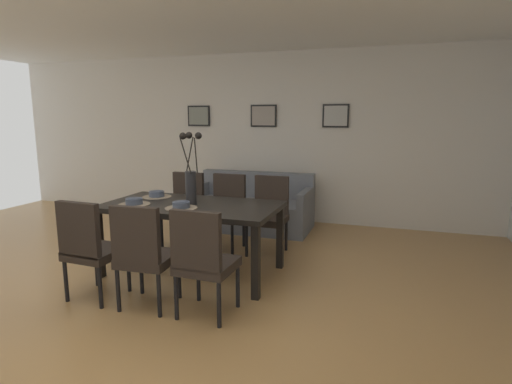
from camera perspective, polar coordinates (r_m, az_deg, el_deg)
ground_plane at (r=4.04m, az=-14.48°, el=-13.78°), size 9.00×9.00×0.00m
back_wall_panel at (r=6.66m, az=0.36°, el=7.50°), size 9.00×0.10×2.60m
ceiling_panel at (r=4.16m, az=-13.02°, el=24.16°), size 9.00×7.20×0.08m
dining_table at (r=4.34m, az=-8.86°, el=-2.61°), size 1.80×0.96×0.74m
dining_chair_near_left at (r=3.96m, az=-21.93°, el=-6.80°), size 0.46×0.46×0.92m
dining_chair_near_right at (r=5.38m, az=-9.76°, el=-1.79°), size 0.44×0.44×0.92m
dining_chair_far_left at (r=3.64m, az=-15.23°, el=-7.89°), size 0.47×0.47×0.92m
dining_chair_far_right at (r=5.17m, az=-4.13°, el=-2.18°), size 0.45×0.45×0.92m
dining_chair_mid_left at (r=3.39m, az=-7.33°, el=-8.97°), size 0.45×0.45×0.92m
dining_chair_mid_right at (r=5.00m, az=1.78°, el=-2.59°), size 0.44×0.44×0.92m
centerpiece_vase at (r=4.28m, az=-8.97°, el=2.08°), size 0.21×0.23×0.73m
placemat_near_left at (r=4.42m, az=-16.41°, el=-1.64°), size 0.32×0.32×0.01m
bowl_near_left at (r=4.41m, az=-16.43°, el=-1.17°), size 0.17×0.17×0.07m
placemat_near_right at (r=4.77m, az=-13.49°, el=-0.64°), size 0.32×0.32×0.01m
bowl_near_right at (r=4.77m, az=-13.50°, el=-0.20°), size 0.17×0.17×0.07m
placemat_far_left at (r=4.14m, az=-10.24°, el=-2.18°), size 0.32×0.32×0.01m
bowl_far_left at (r=4.13m, az=-10.26°, el=-1.67°), size 0.17×0.17×0.07m
sofa at (r=6.14m, az=-0.63°, el=-2.35°), size 1.75×0.84×0.80m
framed_picture_left at (r=6.96m, az=-7.88°, el=10.33°), size 0.39×0.03×0.33m
framed_picture_center at (r=6.55m, az=1.04°, el=10.43°), size 0.42×0.03×0.34m
framed_picture_right at (r=6.31m, az=10.90°, el=10.25°), size 0.39×0.03×0.34m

